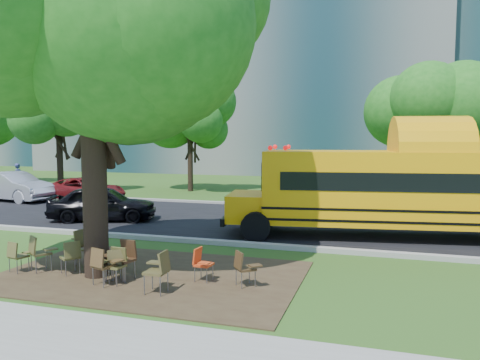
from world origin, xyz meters
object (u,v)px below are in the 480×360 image
(chair_9, at_px, (101,247))
(black_car, at_px, (103,203))
(chair_4, at_px, (103,263))
(chair_7, at_px, (244,265))
(chair_1, at_px, (39,250))
(chair_3, at_px, (124,256))
(main_tree, at_px, (90,6))
(chair_2, at_px, (72,254))
(chair_0, at_px, (17,254))
(chair_10, at_px, (93,240))
(chair_8, at_px, (78,242))
(chair_5, at_px, (115,262))
(school_bus, at_px, (424,189))
(bg_car_red, at_px, (86,190))
(chair_11, at_px, (116,262))
(bg_car_silver, at_px, (13,187))
(pedestrian_a, at_px, (19,177))
(chair_6, at_px, (159,267))
(chair_12, at_px, (201,261))

(chair_9, relative_size, black_car, 0.21)
(chair_4, height_order, chair_7, chair_4)
(chair_1, bearing_deg, chair_3, 34.83)
(main_tree, relative_size, chair_2, 11.80)
(chair_0, distance_m, chair_10, 1.81)
(chair_8, relative_size, black_car, 0.22)
(chair_2, xyz_separation_m, chair_5, (1.35, -0.31, -0.01))
(school_bus, height_order, chair_1, school_bus)
(bg_car_red, bearing_deg, chair_11, -131.34)
(chair_4, distance_m, chair_7, 3.05)
(chair_8, xyz_separation_m, bg_car_red, (-7.00, 10.22, 0.05))
(chair_4, xyz_separation_m, chair_10, (-1.42, 1.71, 0.04))
(main_tree, bearing_deg, chair_10, 127.51)
(school_bus, height_order, chair_9, school_bus)
(chair_3, relative_size, bg_car_silver, 0.20)
(chair_10, relative_size, pedestrian_a, 0.55)
(main_tree, bearing_deg, bg_car_silver, 139.38)
(main_tree, relative_size, chair_11, 12.55)
(chair_6, height_order, chair_10, chair_10)
(chair_5, distance_m, chair_7, 2.85)
(pedestrian_a, bearing_deg, chair_6, -138.11)
(chair_3, relative_size, chair_12, 1.19)
(main_tree, height_order, chair_4, main_tree)
(chair_3, xyz_separation_m, chair_9, (-1.09, 0.72, -0.05))
(chair_1, distance_m, chair_3, 2.25)
(chair_10, bearing_deg, main_tree, 39.20)
(black_car, bearing_deg, chair_2, -170.43)
(chair_5, height_order, chair_7, chair_5)
(chair_4, bearing_deg, main_tree, 150.80)
(main_tree, relative_size, chair_4, 11.29)
(chair_1, relative_size, chair_2, 1.09)
(chair_9, xyz_separation_m, chair_10, (-0.50, 0.42, 0.06))
(chair_4, height_order, black_car, black_car)
(chair_3, xyz_separation_m, chair_5, (-0.02, -0.34, -0.06))
(main_tree, distance_m, pedestrian_a, 20.96)
(chair_11, distance_m, pedestrian_a, 20.98)
(bg_car_silver, bearing_deg, chair_11, -121.57)
(main_tree, height_order, chair_3, main_tree)
(chair_5, bearing_deg, chair_6, 169.78)
(chair_5, xyz_separation_m, bg_car_red, (-8.85, 11.44, 0.10))
(black_car, distance_m, bg_car_red, 6.20)
(chair_9, distance_m, chair_10, 0.66)
(chair_5, bearing_deg, chair_4, 59.09)
(chair_0, xyz_separation_m, chair_8, (0.83, 1.18, 0.08))
(bg_car_red, bearing_deg, chair_7, -122.16)
(chair_9, bearing_deg, chair_4, 169.68)
(chair_2, relative_size, chair_12, 1.07)
(chair_1, bearing_deg, main_tree, 37.31)
(chair_4, xyz_separation_m, chair_9, (-0.92, 1.29, -0.02))
(chair_8, xyz_separation_m, chair_10, (0.28, 0.26, 0.02))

